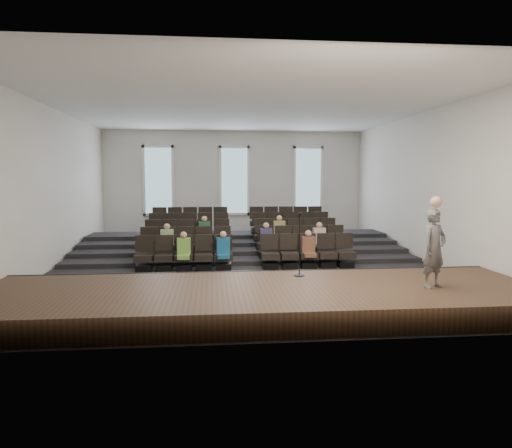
# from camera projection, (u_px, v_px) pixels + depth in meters

# --- Properties ---
(ground) EXTENTS (14.00, 14.00, 0.00)m
(ground) POSITION_uv_depth(u_px,v_px,m) (246.00, 266.00, 14.69)
(ground) COLOR black
(ground) RESTS_ON ground
(ceiling) EXTENTS (12.00, 14.00, 0.02)m
(ceiling) POSITION_uv_depth(u_px,v_px,m) (245.00, 107.00, 14.19)
(ceiling) COLOR white
(ceiling) RESTS_ON ground
(wall_back) EXTENTS (12.00, 0.04, 5.00)m
(wall_back) POSITION_uv_depth(u_px,v_px,m) (234.00, 185.00, 21.40)
(wall_back) COLOR white
(wall_back) RESTS_ON ground
(wall_front) EXTENTS (12.00, 0.04, 5.00)m
(wall_front) POSITION_uv_depth(u_px,v_px,m) (277.00, 196.00, 7.49)
(wall_front) COLOR white
(wall_front) RESTS_ON ground
(wall_left) EXTENTS (0.04, 14.00, 5.00)m
(wall_left) POSITION_uv_depth(u_px,v_px,m) (48.00, 188.00, 13.86)
(wall_left) COLOR white
(wall_left) RESTS_ON ground
(wall_right) EXTENTS (0.04, 14.00, 5.00)m
(wall_right) POSITION_uv_depth(u_px,v_px,m) (427.00, 187.00, 15.02)
(wall_right) COLOR white
(wall_right) RESTS_ON ground
(stage) EXTENTS (11.80, 3.60, 0.50)m
(stage) POSITION_uv_depth(u_px,v_px,m) (263.00, 299.00, 9.61)
(stage) COLOR #432C1D
(stage) RESTS_ON ground
(stage_lip) EXTENTS (11.80, 0.06, 0.52)m
(stage_lip) POSITION_uv_depth(u_px,v_px,m) (255.00, 281.00, 11.37)
(stage_lip) COLOR black
(stage_lip) RESTS_ON ground
(risers) EXTENTS (11.80, 4.80, 0.60)m
(risers) POSITION_uv_depth(u_px,v_px,m) (240.00, 245.00, 17.81)
(risers) COLOR black
(risers) RESTS_ON ground
(seating_rows) EXTENTS (6.80, 4.70, 1.67)m
(seating_rows) POSITION_uv_depth(u_px,v_px,m) (242.00, 238.00, 16.15)
(seating_rows) COLOR black
(seating_rows) RESTS_ON ground
(windows) EXTENTS (8.44, 0.10, 3.24)m
(windows) POSITION_uv_depth(u_px,v_px,m) (234.00, 181.00, 21.31)
(windows) COLOR white
(windows) RESTS_ON wall_back
(audience) EXTENTS (5.45, 2.64, 1.10)m
(audience) POSITION_uv_depth(u_px,v_px,m) (245.00, 239.00, 14.93)
(audience) COLOR #6EA542
(audience) RESTS_ON seating_rows
(speaker) EXTENTS (0.72, 0.61, 1.66)m
(speaker) POSITION_uv_depth(u_px,v_px,m) (434.00, 248.00, 9.56)
(speaker) COLOR #545250
(speaker) RESTS_ON stage
(mic_stand) EXTENTS (0.25, 0.25, 1.51)m
(mic_stand) POSITION_uv_depth(u_px,v_px,m) (299.00, 257.00, 10.74)
(mic_stand) COLOR black
(mic_stand) RESTS_ON stage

